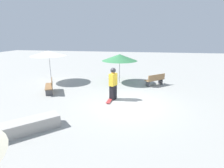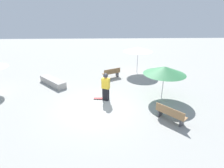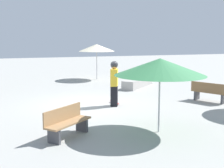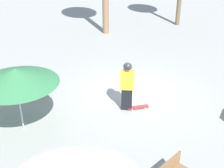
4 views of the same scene
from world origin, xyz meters
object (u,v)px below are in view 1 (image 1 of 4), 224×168
Objects in this scene: skateboard at (109,101)px; concrete_ledge at (20,128)px; bench_far at (155,80)px; shade_umbrella_green at (120,57)px; skater_main at (113,83)px; bench_near at (50,86)px; shade_umbrella_white at (49,53)px.

concrete_ledge reaches higher than skateboard.
bench_far reaches higher than concrete_ledge.
skateboard is at bearing -179.94° from shade_umbrella_green.
shade_umbrella_green is (0.37, 2.67, 1.52)m from bench_far.
bench_far is at bearing 166.67° from skater_main.
shade_umbrella_green is (7.91, -2.65, 1.70)m from concrete_ledge.
skateboard is at bearing 3.83° from skater_main.
bench_near is at bearing -73.34° from skater_main.
shade_umbrella_white is at bearing 20.31° from concrete_ledge.
shade_umbrella_white is (2.46, 1.27, 1.81)m from bench_near.
skater_main is 2.27× the size of skateboard.
concrete_ledge is (-4.18, 2.80, -0.75)m from skater_main.
bench_far is (2.85, -6.71, 0.00)m from bench_near.
skateboard is 0.30× the size of shade_umbrella_green.
bench_near is 1.09× the size of bench_far.
bench_near reaches higher than concrete_ledge.
concrete_ledge is at bearing 168.40° from bench_near.
skateboard is 0.50× the size of bench_near.
bench_far is at bearing -35.22° from concrete_ledge.
shade_umbrella_green is at bearing -81.86° from shade_umbrella_white.
bench_far is (7.54, -5.32, 0.18)m from concrete_ledge.
shade_umbrella_white is (2.97, 5.45, 1.24)m from skater_main.
shade_umbrella_white is (-0.76, 5.30, 0.29)m from shade_umbrella_green.
shade_umbrella_green is (4.13, 0.00, 1.89)m from skateboard.
skateboard is at bearing -130.71° from bench_near.
bench_near is 7.28m from bench_far.
bench_far is 0.56× the size of shade_umbrella_green.
shade_umbrella_green is 1.00× the size of shade_umbrella_white.
skater_main is at bearing 163.71° from skateboard.
skater_main is 0.69× the size of shade_umbrella_white.
bench_near is 3.31m from shade_umbrella_white.
shade_umbrella_green is at bearing -176.44° from skateboard.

